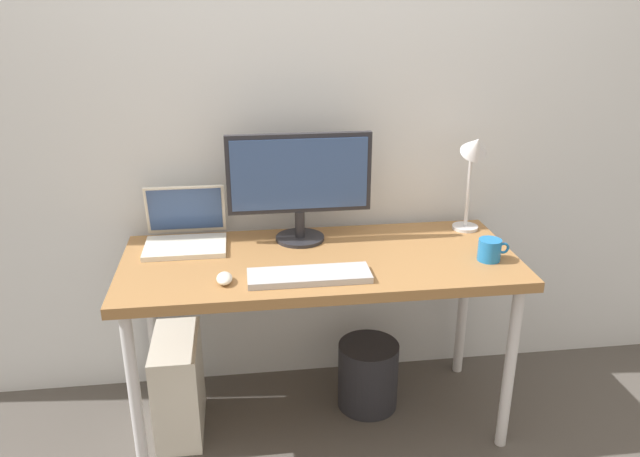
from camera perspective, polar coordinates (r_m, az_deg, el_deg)
The scene contains 11 objects.
ground_plane at distance 2.80m, azimuth 0.00°, elevation -16.80°, with size 6.00×6.00×0.00m, color #4C4742.
back_wall at distance 2.62m, azimuth -1.11°, elevation 11.91°, with size 4.40×0.04×2.60m, color silver.
desk at distance 2.44m, azimuth 0.00°, elevation -4.08°, with size 1.52×0.64×0.75m.
monitor at distance 2.49m, azimuth -1.90°, elevation 4.43°, with size 0.58×0.20×0.45m.
laptop at distance 2.57m, azimuth -12.19°, elevation -0.19°, with size 0.32×0.27×0.23m.
desk_lamp at distance 2.64m, azimuth 13.88°, elevation 6.03°, with size 0.11×0.16×0.44m.
keyboard at distance 2.23m, azimuth -1.00°, elevation -4.33°, with size 0.44×0.14×0.02m, color #B2B2B7.
mouse at distance 2.23m, azimuth -8.73°, elevation -4.53°, with size 0.06×0.09×0.03m, color silver.
coffee_mug at distance 2.46m, azimuth 15.26°, elevation -1.89°, with size 0.12×0.09×0.08m.
computer_tower at distance 2.68m, azimuth -12.79°, elevation -13.75°, with size 0.18×0.36×0.42m, color silver.
wastebasket at distance 2.79m, azimuth 4.40°, elevation -13.18°, with size 0.26×0.26×0.30m, color #232328.
Camera 1 is at (-0.29, -2.18, 1.73)m, focal length 35.03 mm.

